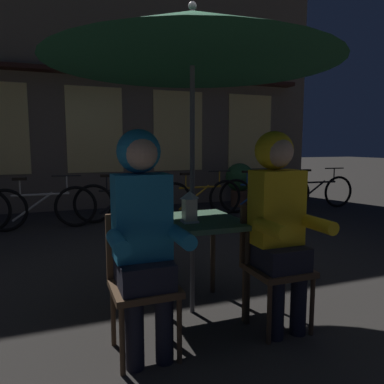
{
  "coord_description": "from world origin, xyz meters",
  "views": [
    {
      "loc": [
        -0.96,
        -2.57,
        1.3
      ],
      "look_at": [
        0.0,
        0.01,
        0.95
      ],
      "focal_mm": 34.39,
      "sensor_mm": 36.0,
      "label": 1
    }
  ],
  "objects_px": {
    "lantern": "(189,206)",
    "chair_right": "(272,259)",
    "cafe_table": "(192,233)",
    "bicycle_second": "(41,207)",
    "potted_plant": "(239,181)",
    "chair_left": "(142,275)",
    "patio_umbrella": "(192,39)",
    "bicycle_furthest": "(317,192)",
    "person_right_hooded": "(278,211)",
    "bicycle_fifth": "(260,194)",
    "bicycle_fourth": "(200,198)",
    "person_left_hooded": "(143,221)",
    "bicycle_third": "(124,202)"
  },
  "relations": [
    {
      "from": "bicycle_second",
      "to": "bicycle_fourth",
      "type": "height_order",
      "value": "same"
    },
    {
      "from": "lantern",
      "to": "bicycle_fourth",
      "type": "height_order",
      "value": "lantern"
    },
    {
      "from": "person_left_hooded",
      "to": "chair_left",
      "type": "bearing_deg",
      "value": 90.0
    },
    {
      "from": "person_right_hooded",
      "to": "bicycle_third",
      "type": "relative_size",
      "value": 0.84
    },
    {
      "from": "lantern",
      "to": "chair_right",
      "type": "distance_m",
      "value": 0.71
    },
    {
      "from": "cafe_table",
      "to": "chair_left",
      "type": "bearing_deg",
      "value": -142.45
    },
    {
      "from": "bicycle_fourth",
      "to": "potted_plant",
      "type": "xyz_separation_m",
      "value": [
        1.23,
        0.83,
        0.2
      ]
    },
    {
      "from": "person_right_hooded",
      "to": "bicycle_fourth",
      "type": "distance_m",
      "value": 4.14
    },
    {
      "from": "bicycle_furthest",
      "to": "potted_plant",
      "type": "distance_m",
      "value": 1.6
    },
    {
      "from": "potted_plant",
      "to": "person_right_hooded",
      "type": "bearing_deg",
      "value": -114.9
    },
    {
      "from": "cafe_table",
      "to": "person_right_hooded",
      "type": "distance_m",
      "value": 0.67
    },
    {
      "from": "person_right_hooded",
      "to": "potted_plant",
      "type": "relative_size",
      "value": 1.52
    },
    {
      "from": "cafe_table",
      "to": "patio_umbrella",
      "type": "height_order",
      "value": "patio_umbrella"
    },
    {
      "from": "bicycle_fifth",
      "to": "cafe_table",
      "type": "bearing_deg",
      "value": -127.47
    },
    {
      "from": "cafe_table",
      "to": "person_right_hooded",
      "type": "bearing_deg",
      "value": -41.57
    },
    {
      "from": "lantern",
      "to": "bicycle_second",
      "type": "xyz_separation_m",
      "value": [
        -1.14,
        3.59,
        -0.51
      ]
    },
    {
      "from": "person_left_hooded",
      "to": "bicycle_furthest",
      "type": "distance_m",
      "value": 6.07
    },
    {
      "from": "cafe_table",
      "to": "bicycle_fourth",
      "type": "relative_size",
      "value": 0.44
    },
    {
      "from": "patio_umbrella",
      "to": "bicycle_furthest",
      "type": "height_order",
      "value": "patio_umbrella"
    },
    {
      "from": "potted_plant",
      "to": "lantern",
      "type": "bearing_deg",
      "value": -121.74
    },
    {
      "from": "patio_umbrella",
      "to": "lantern",
      "type": "height_order",
      "value": "patio_umbrella"
    },
    {
      "from": "bicycle_fifth",
      "to": "potted_plant",
      "type": "xyz_separation_m",
      "value": [
        -0.05,
        0.78,
        0.2
      ]
    },
    {
      "from": "cafe_table",
      "to": "bicycle_fourth",
      "type": "bearing_deg",
      "value": 67.39
    },
    {
      "from": "person_left_hooded",
      "to": "bicycle_fifth",
      "type": "xyz_separation_m",
      "value": [
        3.25,
        4.03,
        -0.5
      ]
    },
    {
      "from": "chair_right",
      "to": "potted_plant",
      "type": "height_order",
      "value": "potted_plant"
    },
    {
      "from": "bicycle_furthest",
      "to": "potted_plant",
      "type": "relative_size",
      "value": 1.83
    },
    {
      "from": "cafe_table",
      "to": "potted_plant",
      "type": "relative_size",
      "value": 0.8
    },
    {
      "from": "lantern",
      "to": "bicycle_furthest",
      "type": "bearing_deg",
      "value": 41.45
    },
    {
      "from": "chair_left",
      "to": "bicycle_furthest",
      "type": "height_order",
      "value": "chair_left"
    },
    {
      "from": "person_left_hooded",
      "to": "bicycle_third",
      "type": "bearing_deg",
      "value": 81.64
    },
    {
      "from": "bicycle_fourth",
      "to": "bicycle_fifth",
      "type": "xyz_separation_m",
      "value": [
        1.28,
        0.05,
        0.0
      ]
    },
    {
      "from": "bicycle_second",
      "to": "bicycle_fourth",
      "type": "xyz_separation_m",
      "value": [
        2.68,
        0.07,
        0.0
      ]
    },
    {
      "from": "bicycle_furthest",
      "to": "bicycle_fifth",
      "type": "bearing_deg",
      "value": 177.59
    },
    {
      "from": "person_left_hooded",
      "to": "person_right_hooded",
      "type": "distance_m",
      "value": 0.96
    },
    {
      "from": "lantern",
      "to": "bicycle_furthest",
      "type": "height_order",
      "value": "lantern"
    },
    {
      "from": "patio_umbrella",
      "to": "chair_right",
      "type": "height_order",
      "value": "patio_umbrella"
    },
    {
      "from": "cafe_table",
      "to": "bicycle_second",
      "type": "relative_size",
      "value": 0.44
    },
    {
      "from": "patio_umbrella",
      "to": "lantern",
      "type": "relative_size",
      "value": 10.0
    },
    {
      "from": "chair_left",
      "to": "potted_plant",
      "type": "distance_m",
      "value": 5.73
    },
    {
      "from": "bicycle_second",
      "to": "bicycle_third",
      "type": "height_order",
      "value": "same"
    },
    {
      "from": "chair_left",
      "to": "person_right_hooded",
      "type": "xyz_separation_m",
      "value": [
        0.96,
        -0.06,
        0.36
      ]
    },
    {
      "from": "chair_right",
      "to": "bicycle_third",
      "type": "height_order",
      "value": "chair_right"
    },
    {
      "from": "patio_umbrella",
      "to": "bicycle_third",
      "type": "bearing_deg",
      "value": 88.24
    },
    {
      "from": "lantern",
      "to": "person_right_hooded",
      "type": "relative_size",
      "value": 0.17
    },
    {
      "from": "patio_umbrella",
      "to": "bicycle_second",
      "type": "bearing_deg",
      "value": 108.83
    },
    {
      "from": "person_left_hooded",
      "to": "lantern",
      "type": "bearing_deg",
      "value": 38.41
    },
    {
      "from": "person_left_hooded",
      "to": "bicycle_fourth",
      "type": "xyz_separation_m",
      "value": [
        1.96,
        3.99,
        -0.5
      ]
    },
    {
      "from": "bicycle_fourth",
      "to": "bicycle_furthest",
      "type": "distance_m",
      "value": 2.59
    },
    {
      "from": "chair_left",
      "to": "patio_umbrella",
      "type": "bearing_deg",
      "value": 37.55
    },
    {
      "from": "bicycle_fourth",
      "to": "potted_plant",
      "type": "height_order",
      "value": "potted_plant"
    }
  ]
}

